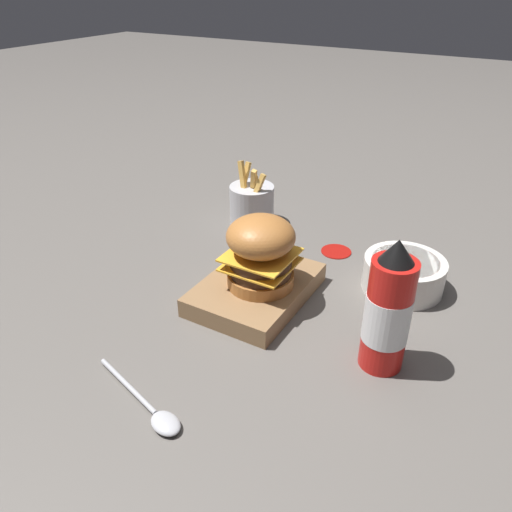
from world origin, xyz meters
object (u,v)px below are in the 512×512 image
object	(u,v)px
side_bowl	(404,273)
burger	(261,251)
ketchup_bottle	(388,312)
spoon	(155,413)
serving_board	(256,289)
fries_basket	(252,204)

from	to	relation	value
side_bowl	burger	bearing A→B (deg)	-51.64
ketchup_bottle	spoon	size ratio (longest dim) A/B	1.14
ketchup_bottle	side_bowl	xyz separation A→B (m)	(-0.21, -0.03, -0.06)
serving_board	fries_basket	size ratio (longest dim) A/B	1.57
spoon	serving_board	bearing A→B (deg)	110.64
burger	spoon	size ratio (longest dim) A/B	0.69
ketchup_bottle	spoon	world-z (taller)	ketchup_bottle
side_bowl	spoon	world-z (taller)	side_bowl
ketchup_bottle	side_bowl	size ratio (longest dim) A/B	1.44
burger	spoon	distance (m)	0.31
spoon	ketchup_bottle	bearing A→B (deg)	64.45
burger	ketchup_bottle	world-z (taller)	ketchup_bottle
side_bowl	serving_board	bearing A→B (deg)	-53.54
burger	side_bowl	world-z (taller)	burger
burger	ketchup_bottle	bearing A→B (deg)	77.57
serving_board	fries_basket	world-z (taller)	fries_basket
fries_basket	side_bowl	distance (m)	0.38
serving_board	burger	size ratio (longest dim) A/B	1.83
side_bowl	spoon	xyz separation A→B (m)	(0.45, -0.19, -0.02)
fries_basket	spoon	world-z (taller)	fries_basket
ketchup_bottle	side_bowl	bearing A→B (deg)	-172.31
spoon	side_bowl	bearing A→B (deg)	83.59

